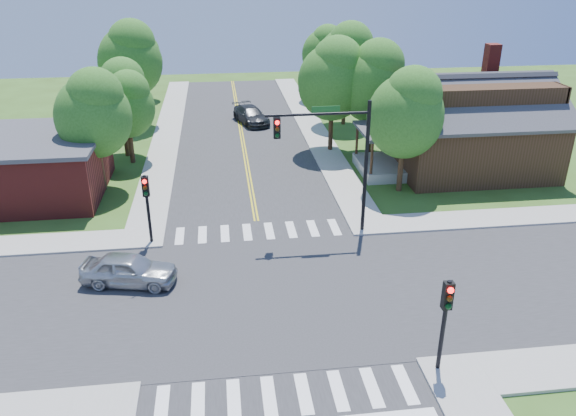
{
  "coord_description": "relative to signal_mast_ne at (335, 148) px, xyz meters",
  "views": [
    {
      "loc": [
        -1.8,
        -20.85,
        13.88
      ],
      "look_at": [
        1.39,
        4.36,
        2.2
      ],
      "focal_mm": 35.0,
      "sensor_mm": 36.0,
      "label": 1
    }
  ],
  "objects": [
    {
      "name": "car_dgrey",
      "position": [
        -2.9,
        21.67,
        -4.13
      ],
      "size": [
        4.91,
        6.13,
        1.44
      ],
      "primitive_type": "imported",
      "rotation": [
        0.0,
        0.0,
        0.31
      ],
      "color": "#292B2E",
      "rests_on": "ground"
    },
    {
      "name": "tree_e_a",
      "position": [
        5.49,
        5.26,
        0.32
      ],
      "size": [
        4.64,
        4.41,
        7.89
      ],
      "color": "#382314",
      "rests_on": "ground"
    },
    {
      "name": "tree_house",
      "position": [
        2.65,
        13.41,
        0.76
      ],
      "size": [
        5.04,
        4.78,
        8.56
      ],
      "color": "#382314",
      "rests_on": "ground"
    },
    {
      "name": "tree_w_d",
      "position": [
        -12.79,
        31.76,
        -0.67
      ],
      "size": [
        3.76,
        3.57,
        6.39
      ],
      "color": "#382314",
      "rests_on": "ground"
    },
    {
      "name": "tree_w_a",
      "position": [
        -13.14,
        7.79,
        0.24
      ],
      "size": [
        4.57,
        4.34,
        7.76
      ],
      "color": "#382314",
      "rests_on": "ground"
    },
    {
      "name": "car_silver",
      "position": [
        -10.11,
        -3.83,
        -4.12
      ],
      "size": [
        3.51,
        5.01,
        1.46
      ],
      "primitive_type": "imported",
      "rotation": [
        0.0,
        0.0,
        1.36
      ],
      "color": "#B4B7BB",
      "rests_on": "ground"
    },
    {
      "name": "tree_e_d",
      "position": [
        5.02,
        29.26,
        0.05
      ],
      "size": [
        4.4,
        4.18,
        7.48
      ],
      "color": "#382314",
      "rests_on": "ground"
    },
    {
      "name": "road_ns",
      "position": [
        -3.91,
        -5.59,
        -4.83
      ],
      "size": [
        10.0,
        90.0,
        0.04
      ],
      "primitive_type": "cube",
      "color": "#2D2D30",
      "rests_on": "ground"
    },
    {
      "name": "sidewalk_ne",
      "position": [
        11.9,
        10.23,
        -4.78
      ],
      "size": [
        40.0,
        40.0,
        0.14
      ],
      "color": "#9E9B93",
      "rests_on": "ground"
    },
    {
      "name": "signal_pole_nw",
      "position": [
        -9.51,
        -0.01,
        -2.19
      ],
      "size": [
        0.34,
        0.42,
        3.8
      ],
      "color": "black",
      "rests_on": "ground"
    },
    {
      "name": "tree_w_b",
      "position": [
        -12.51,
        14.27,
        -0.11
      ],
      "size": [
        4.26,
        4.04,
        7.23
      ],
      "color": "#382314",
      "rests_on": "ground"
    },
    {
      "name": "signal_mast_ne",
      "position": [
        0.0,
        0.0,
        0.0
      ],
      "size": [
        5.3,
        0.42,
        7.2
      ],
      "color": "black",
      "rests_on": "ground"
    },
    {
      "name": "crosswalk_north",
      "position": [
        -3.91,
        0.61,
        -4.8
      ],
      "size": [
        8.85,
        2.0,
        0.01
      ],
      "color": "white",
      "rests_on": "ground"
    },
    {
      "name": "intersection_patch",
      "position": [
        -3.91,
        -5.59,
        -4.85
      ],
      "size": [
        10.2,
        10.2,
        0.06
      ],
      "primitive_type": "cube",
      "color": "#2D2D30",
      "rests_on": "ground"
    },
    {
      "name": "ground",
      "position": [
        -3.91,
        -5.59,
        -4.85
      ],
      "size": [
        100.0,
        100.0,
        0.0
      ],
      "primitive_type": "plane",
      "color": "#355219",
      "rests_on": "ground"
    },
    {
      "name": "house_ne",
      "position": [
        11.19,
        8.65,
        -1.52
      ],
      "size": [
        13.05,
        8.8,
        7.11
      ],
      "color": "#322111",
      "rests_on": "ground"
    },
    {
      "name": "tree_e_c",
      "position": [
        5.21,
        20.43,
        0.88
      ],
      "size": [
        5.15,
        4.89,
        8.75
      ],
      "color": "#382314",
      "rests_on": "ground"
    },
    {
      "name": "crosswalk_south",
      "position": [
        -3.91,
        -11.79,
        -4.8
      ],
      "size": [
        8.85,
        2.0,
        0.01
      ],
      "color": "white",
      "rests_on": "ground"
    },
    {
      "name": "building_nw",
      "position": [
        -18.11,
        7.61,
        -2.97
      ],
      "size": [
        10.4,
        8.4,
        3.73
      ],
      "color": "maroon",
      "rests_on": "ground"
    },
    {
      "name": "centerline",
      "position": [
        -3.91,
        -5.59,
        -4.8
      ],
      "size": [
        0.3,
        90.0,
        0.01
      ],
      "color": "yellow",
      "rests_on": "ground"
    },
    {
      "name": "tree_w_c",
      "position": [
        -12.7,
        22.21,
        1.03
      ],
      "size": [
        5.28,
        5.02,
        8.98
      ],
      "color": "#382314",
      "rests_on": "ground"
    },
    {
      "name": "sidewalk_nw",
      "position": [
        -19.73,
        10.23,
        -4.78
      ],
      "size": [
        40.0,
        40.0,
        0.14
      ],
      "color": "#9E9B93",
      "rests_on": "ground"
    },
    {
      "name": "signal_pole_se",
      "position": [
        1.69,
        -11.21,
        -2.19
      ],
      "size": [
        0.34,
        0.42,
        3.8
      ],
      "color": "black",
      "rests_on": "ground"
    },
    {
      "name": "road_ew",
      "position": [
        -3.91,
        -5.59,
        -4.83
      ],
      "size": [
        90.0,
        10.0,
        0.04
      ],
      "primitive_type": "cube",
      "color": "#2D2D30",
      "rests_on": "ground"
    },
    {
      "name": "tree_e_b",
      "position": [
        5.46,
        12.72,
        0.67
      ],
      "size": [
        4.95,
        4.7,
        8.42
      ],
      "color": "#382314",
      "rests_on": "ground"
    },
    {
      "name": "tree_bldg",
      "position": [
        -11.93,
        12.74,
        -0.5
      ],
      "size": [
        3.91,
        3.71,
        6.64
      ],
      "color": "#382314",
      "rests_on": "ground"
    }
  ]
}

